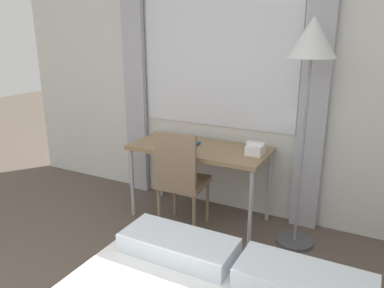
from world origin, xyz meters
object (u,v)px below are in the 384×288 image
Objects in this scene: standing_lamp at (311,56)px; book at (185,143)px; telephone at (255,149)px; desk_chair at (180,176)px; desk at (200,152)px.

standing_lamp is 7.25× the size of book.
telephone is 0.68m from book.
desk_chair reaches higher than book.
telephone reaches higher than book.
telephone reaches higher than desk.
desk is 1.30m from standing_lamp.
book reaches higher than desk.
desk_chair is 0.51× the size of standing_lamp.
standing_lamp reaches higher than desk_chair.
book is (-0.11, 0.29, 0.21)m from desk_chair.
telephone is (0.57, 0.32, 0.25)m from desk_chair.
desk_chair is 0.70m from telephone.
standing_lamp is at bearing 9.34° from desk_chair.
book is (-1.09, 0.04, -0.84)m from standing_lamp.
telephone is at bearing 2.31° from book.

